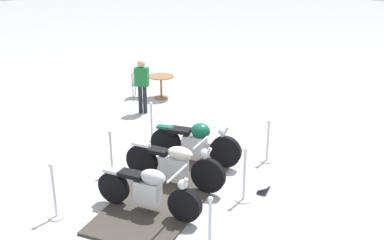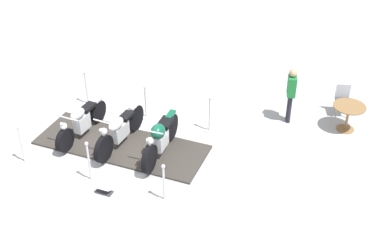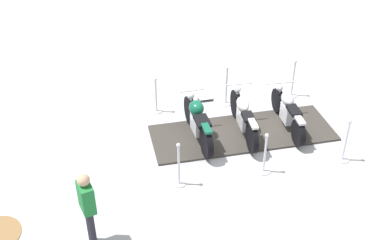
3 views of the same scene
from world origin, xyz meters
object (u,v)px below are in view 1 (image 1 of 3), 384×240
Objects in this scene: cafe_chair_near_table at (137,82)px; stanchion_right_mid at (244,184)px; motorcycle_forest at (196,142)px; stanchion_left_front at (55,199)px; cafe_table at (161,81)px; stanchion_right_rear at (267,147)px; stanchion_left_mid at (111,159)px; motorcycle_chrome at (149,190)px; info_placard at (264,188)px; motorcycle_cream at (175,163)px; bystander_person at (142,82)px; stanchion_right_front at (210,239)px; stanchion_left_rear at (152,128)px.

stanchion_right_mid is at bearing -61.71° from cafe_chair_near_table.
motorcycle_forest reaches higher than stanchion_left_front.
stanchion_right_mid is 1.28× the size of cafe_table.
stanchion_right_rear reaches higher than cafe_table.
motorcycle_chrome is at bearing -13.33° from stanchion_left_mid.
stanchion_right_mid is 0.65m from info_placard.
stanchion_right_mid is at bearing 40.49° from motorcycle_chrome.
stanchion_left_mid is at bearing -177.03° from motorcycle_cream.
cafe_table is at bearing 171.17° from bystander_person.
stanchion_left_mid is (-1.85, 0.44, -0.17)m from motorcycle_chrome.
stanchion_right_front reaches higher than cafe_chair_near_table.
stanchion_right_front is 3.81m from stanchion_right_rear.
stanchion_left_front is 4.85m from stanchion_right_rear.
motorcycle_cream reaches higher than stanchion_right_front.
info_placard is at bearing -22.49° from motorcycle_forest.
cafe_table is (-5.30, 4.78, 0.07)m from motorcycle_chrome.
motorcycle_cream is at bearing 74.80° from stanchion_left_front.
motorcycle_chrome is at bearing -118.59° from stanchion_right_mid.
stanchion_right_mid is at bearing 113.57° from stanchion_right_front.
stanchion_right_mid is 1.02× the size of stanchion_left_front.
motorcycle_forest reaches higher than info_placard.
info_placard is 0.51× the size of cafe_table.
motorcycle_chrome reaches higher than cafe_chair_near_table.
bystander_person is (-5.48, 1.19, 0.92)m from info_placard.
info_placard is at bearing -22.33° from cafe_table.
motorcycle_forest is at bearing 139.40° from stanchion_right_front.
motorcycle_chrome is 4.61× the size of info_placard.
stanchion_left_rear is at bearing 131.76° from motorcycle_cream.
bystander_person reaches higher than motorcycle_chrome.
motorcycle_cream is at bearing -91.98° from motorcycle_forest.
bystander_person is (0.76, -1.37, 0.40)m from cafe_table.
cafe_table is at bearing 128.49° from stanchion_left_mid.
motorcycle_forest is at bearing -3.08° from stanchion_left_rear.
cafe_chair_near_table is at bearing 171.94° from stanchion_right_rear.
stanchion_right_mid reaches higher than stanchion_left_front.
stanchion_left_front is at bearing -104.59° from stanchion_right_rear.
motorcycle_forest reaches higher than stanchion_right_front.
motorcycle_cream reaches higher than cafe_chair_near_table.
stanchion_right_front is 0.67× the size of bystander_person.
info_placard is 6.77m from cafe_table.
stanchion_left_mid is 2.29× the size of info_placard.
stanchion_right_front is (4.27, -2.30, -0.06)m from stanchion_left_rear.
stanchion_right_front is at bearing -35.09° from cafe_table.
stanchion_left_mid reaches higher than cafe_chair_near_table.
stanchion_left_front is at bearing -89.76° from cafe_chair_near_table.
info_placard is at bearing 45.95° from motorcycle_chrome.
motorcycle_cream is at bearing 23.51° from stanchion_left_mid.
stanchion_right_front is 2.46× the size of info_placard.
stanchion_left_front reaches higher than cafe_chair_near_table.
stanchion_right_mid reaches higher than cafe_chair_near_table.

